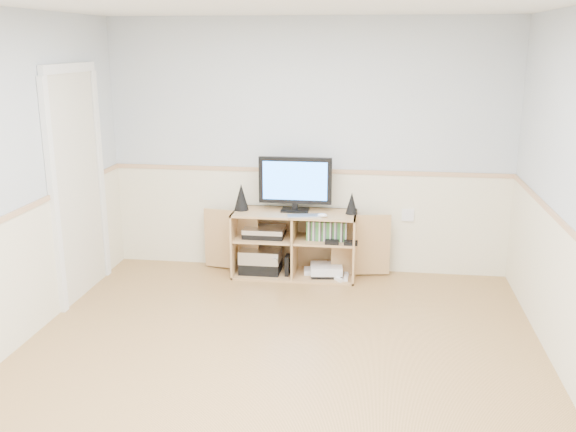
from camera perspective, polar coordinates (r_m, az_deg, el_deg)
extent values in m
cube|color=tan|center=(4.64, -1.39, -13.96)|extent=(4.00, 4.50, 0.02)
cube|color=silver|center=(6.38, 1.82, 6.12)|extent=(4.00, 0.02, 2.50)
cube|color=silver|center=(2.12, -11.79, -13.33)|extent=(4.00, 0.02, 2.50)
cube|color=beige|center=(6.52, 1.75, -0.43)|extent=(4.00, 0.01, 1.00)
cube|color=tan|center=(6.39, 1.78, 4.05)|extent=(4.00, 0.02, 0.04)
cube|color=beige|center=(6.06, -18.22, 2.48)|extent=(0.03, 0.82, 2.00)
cube|color=tan|center=(6.45, 0.56, -5.18)|extent=(1.21, 0.45, 0.02)
cube|color=tan|center=(6.26, 0.58, 0.24)|extent=(1.21, 0.45, 0.02)
cube|color=tan|center=(6.44, -4.67, -2.28)|extent=(0.02, 0.45, 0.65)
cube|color=tan|center=(6.30, 5.93, -2.72)|extent=(0.02, 0.45, 0.65)
cube|color=tan|center=(6.55, 0.81, -1.94)|extent=(1.21, 0.02, 0.65)
cube|color=tan|center=(6.34, 0.57, -2.51)|extent=(0.02, 0.43, 0.61)
cube|color=tan|center=(6.37, -2.12, -1.92)|extent=(0.57, 0.41, 0.02)
cube|color=tan|center=(6.30, 3.29, -2.14)|extent=(0.57, 0.41, 0.02)
cube|color=tan|center=(6.51, -5.07, -2.10)|extent=(0.58, 0.12, 0.61)
cube|color=tan|center=(6.36, 6.49, -2.58)|extent=(0.58, 0.12, 0.61)
cube|color=black|center=(6.30, 0.64, 0.53)|extent=(0.27, 0.18, 0.02)
cube|color=black|center=(6.29, 0.64, 0.88)|extent=(0.05, 0.04, 0.06)
cube|color=black|center=(6.23, 0.64, 3.18)|extent=(0.71, 0.05, 0.46)
cube|color=#3080FF|center=(6.20, 0.61, 3.13)|extent=(0.63, 0.01, 0.37)
cone|color=black|center=(6.33, -4.17, 1.71)|extent=(0.14, 0.14, 0.27)
cone|color=black|center=(6.20, 5.68, 1.15)|extent=(0.12, 0.12, 0.21)
cube|color=silver|center=(6.11, 1.44, 0.01)|extent=(0.34, 0.20, 0.01)
ellipsoid|color=white|center=(6.09, 3.07, 0.06)|extent=(0.11, 0.08, 0.04)
cube|color=black|center=(6.47, -2.44, -4.49)|extent=(0.40, 0.30, 0.11)
cube|color=silver|center=(6.44, -2.45, -3.48)|extent=(0.40, 0.30, 0.13)
cube|color=black|center=(6.36, -2.12, -1.62)|extent=(0.40, 0.28, 0.05)
cube|color=silver|center=(6.35, -2.12, -1.21)|extent=(0.40, 0.28, 0.05)
cube|color=black|center=(6.37, -0.04, -4.38)|extent=(0.04, 0.14, 0.20)
cube|color=white|center=(6.44, 2.38, -4.90)|extent=(0.23, 0.18, 0.05)
cube|color=black|center=(6.39, 3.41, -5.16)|extent=(0.33, 0.27, 0.03)
cube|color=white|center=(6.37, 3.42, -4.70)|extent=(0.34, 0.29, 0.08)
cube|color=white|center=(6.30, 5.17, -5.48)|extent=(0.04, 0.14, 0.03)
cube|color=white|center=(6.45, 5.07, -4.98)|extent=(0.09, 0.15, 0.03)
cube|color=#3F8C3F|center=(6.25, 3.48, -1.29)|extent=(0.39, 0.14, 0.19)
cube|color=white|center=(6.46, 10.61, 0.08)|extent=(0.12, 0.03, 0.12)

